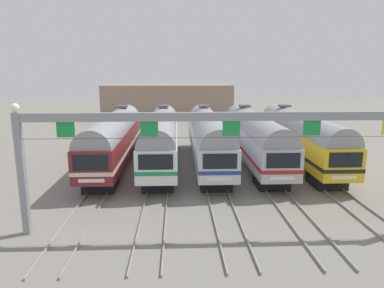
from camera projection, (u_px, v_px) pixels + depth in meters
name	position (u px, v px, depth m)	size (l,w,h in m)	color
ground_plane	(208.00, 165.00, 32.52)	(160.00, 160.00, 0.00)	gray
track_bed	(197.00, 132.00, 49.13)	(18.44, 70.00, 0.15)	gray
commuter_train_maroon	(114.00, 137.00, 31.62)	(2.88, 18.06, 5.05)	maroon
commuter_train_white	(161.00, 137.00, 31.79)	(2.88, 18.06, 5.05)	white
commuter_train_silver	(208.00, 136.00, 31.97)	(2.88, 18.06, 5.05)	silver
commuter_train_stainless	(254.00, 136.00, 32.15)	(2.88, 18.06, 5.05)	#B2B5BA
commuter_train_yellow	(300.00, 136.00, 32.32)	(2.88, 18.06, 5.05)	gold
catenary_gantry	(231.00, 135.00, 18.24)	(22.18, 0.44, 6.97)	gray
maintenance_building	(168.00, 101.00, 66.57)	(23.55, 10.00, 6.00)	gray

